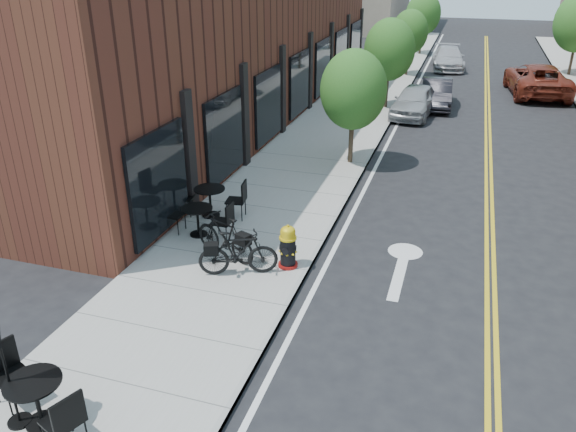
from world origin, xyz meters
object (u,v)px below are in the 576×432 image
(bistro_set_a, at_px, (36,396))
(parked_car_far, at_px, (537,79))
(bicycle_right, at_px, (238,253))
(bistro_set_c, at_px, (210,198))
(parked_car_b, at_px, (436,93))
(fire_hydrant, at_px, (288,247))
(parked_car_a, at_px, (415,101))
(bistro_set_b, at_px, (198,217))
(parked_car_c, at_px, (448,58))
(bicycle_left, at_px, (225,237))

(bistro_set_a, distance_m, parked_car_far, 27.90)
(bicycle_right, height_order, bistro_set_c, bicycle_right)
(parked_car_b, bearing_deg, bistro_set_c, -112.47)
(fire_hydrant, height_order, parked_car_a, parked_car_a)
(bistro_set_b, bearing_deg, parked_car_b, 74.30)
(parked_car_c, height_order, parked_car_far, parked_car_far)
(bistro_set_a, xyz_separation_m, parked_car_c, (4.26, 32.44, 0.01))
(bicycle_right, distance_m, bistro_set_b, 2.27)
(bicycle_left, height_order, parked_car_c, parked_car_c)
(bistro_set_c, xyz_separation_m, parked_car_c, (4.94, 24.76, 0.01))
(parked_car_a, distance_m, parked_car_b, 2.14)
(parked_car_b, bearing_deg, bistro_set_b, -110.57)
(parked_car_b, bearing_deg, parked_car_a, -115.78)
(parked_car_c, bearing_deg, bicycle_right, -102.03)
(parked_car_b, xyz_separation_m, parked_car_far, (4.71, 4.10, 0.15))
(bistro_set_b, relative_size, parked_car_b, 0.47)
(parked_car_b, height_order, parked_car_c, parked_car_c)
(bistro_set_b, bearing_deg, parked_car_far, 65.60)
(bicycle_right, height_order, parked_car_b, parked_car_b)
(bicycle_right, relative_size, parked_car_a, 0.44)
(bicycle_right, distance_m, parked_car_a, 15.47)
(bistro_set_a, bearing_deg, bicycle_right, 98.04)
(bicycle_left, bearing_deg, parked_car_b, -170.68)
(bicycle_right, bearing_deg, bistro_set_c, 13.46)
(parked_car_far, bearing_deg, bistro_set_c, 56.58)
(bistro_set_a, bearing_deg, fire_hydrant, 90.86)
(bistro_set_a, xyz_separation_m, parked_car_b, (4.26, 22.32, -0.01))
(bistro_set_a, xyz_separation_m, bistro_set_c, (-0.68, 7.67, -0.00))
(parked_car_a, xyz_separation_m, parked_car_b, (0.80, 1.99, -0.04))
(bistro_set_c, xyz_separation_m, parked_car_far, (9.65, 18.75, 0.14))
(bicycle_left, xyz_separation_m, bicycle_right, (0.59, -0.62, -0.01))
(parked_car_c, bearing_deg, parked_car_b, -95.71)
(bistro_set_b, xyz_separation_m, parked_car_b, (4.75, 15.81, 0.03))
(fire_hydrant, xyz_separation_m, bistro_set_a, (-2.17, -5.70, 0.04))
(bicycle_right, relative_size, parked_car_far, 0.31)
(bistro_set_c, bearing_deg, parked_car_a, 63.61)
(bistro_set_b, xyz_separation_m, parked_car_far, (9.46, 19.91, 0.18))
(parked_car_a, bearing_deg, parked_car_c, 92.65)
(fire_hydrant, distance_m, parked_car_far, 21.81)
(parked_car_a, relative_size, parked_car_far, 0.70)
(parked_car_c, bearing_deg, bistro_set_c, -106.99)
(bistro_set_a, distance_m, bistro_set_b, 6.54)
(bistro_set_c, bearing_deg, bistro_set_a, -93.19)
(bicycle_left, bearing_deg, bicycle_right, 65.02)
(fire_hydrant, bearing_deg, bistro_set_c, 134.42)
(bicycle_right, relative_size, parked_car_c, 0.39)
(bicycle_left, height_order, bistro_set_a, bicycle_left)
(bistro_set_c, relative_size, parked_car_far, 0.35)
(bistro_set_a, relative_size, parked_car_a, 0.50)
(bicycle_left, xyz_separation_m, bistro_set_b, (-1.13, 0.86, -0.05))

